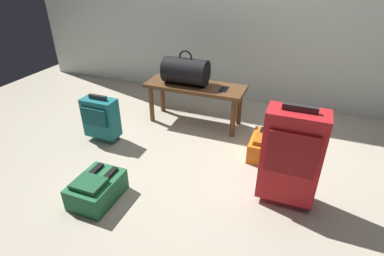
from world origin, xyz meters
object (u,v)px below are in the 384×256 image
Objects in this scene: backpack_green at (97,189)px; cell_phone at (224,89)px; suitcase_upright_red at (291,156)px; bench at (195,91)px; suitcase_small_teal at (101,117)px; duffel_bag_black at (186,71)px; backpack_orange at (267,146)px.

cell_phone is at bearing 68.35° from backpack_green.
suitcase_upright_red is 1.98× the size of backpack_green.
bench is 0.96m from suitcase_small_teal.
backpack_orange is (0.91, -0.35, -0.46)m from duffel_bag_black.
cell_phone reaches higher than backpack_green.
cell_phone is 0.31× the size of suitcase_small_teal.
suitcase_upright_red is 1.73m from suitcase_small_teal.
bench is 2.17× the size of suitcase_small_teal.
backpack_orange is (0.81, -0.35, -0.26)m from bench.
backpack_green is 1.00× the size of backpack_orange.
suitcase_small_teal reaches higher than backpack_orange.
backpack_green is (-1.25, -0.48, -0.29)m from suitcase_upright_red.
suitcase_upright_red is 0.64m from backpack_orange.
backpack_orange is at bearing 111.72° from suitcase_upright_red.
suitcase_upright_red is at bearing -7.72° from suitcase_small_teal.
duffel_bag_black is 1.44m from backpack_green.
duffel_bag_black is at bearing 47.56° from suitcase_small_teal.
duffel_bag_black reaches higher than backpack_orange.
suitcase_upright_red reaches higher than bench.
bench is at bearing 177.42° from cell_phone.
duffel_bag_black is at bearing -180.00° from bench.
cell_phone is (0.30, -0.01, 0.07)m from bench.
duffel_bag_black is 1.43m from suitcase_upright_red.
bench is at bearing 80.24° from backpack_green.
backpack_green is 1.45m from backpack_orange.
duffel_bag_black reaches higher than suitcase_small_teal.
cell_phone is at bearing -2.58° from bench.
suitcase_upright_red is (1.02, -0.88, 0.03)m from bench.
suitcase_small_teal reaches higher than cell_phone.
cell_phone is at bearing 32.54° from suitcase_small_teal.
bench is 2.63× the size of backpack_orange.
bench reaches higher than backpack_orange.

